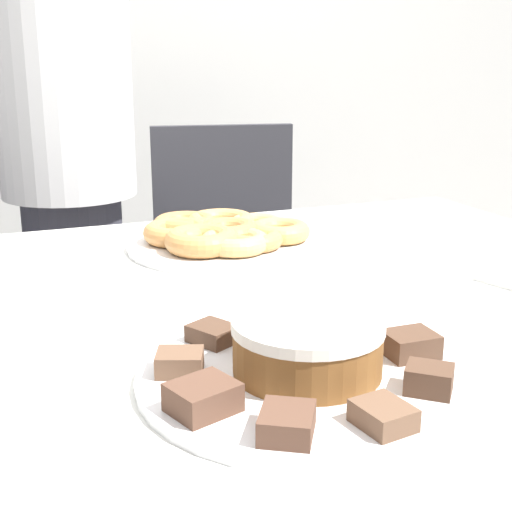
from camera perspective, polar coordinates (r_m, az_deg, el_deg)
name	(u,v)px	position (r m, az deg, el deg)	size (l,w,h in m)	color
table	(225,361)	(1.02, -2.50, -8.43)	(1.42, 1.02, 0.77)	silver
person_standing	(69,168)	(1.84, -14.76, 6.83)	(0.33, 0.33, 1.56)	#383842
office_chair_right	(232,303)	(1.97, -1.97, -3.78)	(0.52, 0.52, 0.90)	black
plate_cake	(303,377)	(0.75, 3.76, -9.63)	(0.36, 0.36, 0.01)	white
plate_donuts	(228,245)	(1.25, -2.23, 0.92)	(0.35, 0.35, 0.01)	white
frosted_cake	(303,346)	(0.74, 3.81, -7.22)	(0.16, 0.16, 0.06)	brown
lamington_0	(203,397)	(0.67, -4.27, -11.21)	(0.07, 0.07, 0.03)	brown
lamington_1	(287,423)	(0.63, 2.49, -13.21)	(0.07, 0.07, 0.02)	brown
lamington_2	(383,416)	(0.65, 10.14, -12.45)	(0.05, 0.06, 0.02)	brown
lamington_3	(429,379)	(0.72, 13.67, -9.56)	(0.06, 0.06, 0.03)	#513828
lamington_4	(410,344)	(0.80, 12.23, -6.91)	(0.06, 0.05, 0.03)	#513828
lamington_5	(351,323)	(0.85, 7.60, -5.35)	(0.07, 0.06, 0.02)	brown
lamington_6	(278,318)	(0.86, 1.76, -4.96)	(0.05, 0.05, 0.03)	brown
lamington_7	(213,334)	(0.82, -3.45, -6.21)	(0.06, 0.07, 0.02)	#513828
lamington_8	(180,362)	(0.75, -6.12, -8.46)	(0.06, 0.06, 0.02)	brown
donut_0	(228,232)	(1.25, -2.24, 1.95)	(0.11, 0.11, 0.04)	#C68447
donut_1	(185,225)	(1.31, -5.71, 2.52)	(0.12, 0.12, 0.03)	#C68447
donut_2	(178,232)	(1.25, -6.29, 1.89)	(0.12, 0.12, 0.03)	#D18E4C
donut_3	(202,240)	(1.19, -4.38, 1.25)	(0.12, 0.12, 0.04)	#D18E4C
donut_4	(235,242)	(1.19, -1.72, 1.13)	(0.12, 0.12, 0.03)	#E5AD66
donut_5	(252,239)	(1.21, -0.30, 1.35)	(0.10, 0.10, 0.03)	#D18E4C
donut_6	(280,231)	(1.26, 1.91, 2.01)	(0.11, 0.11, 0.03)	tan
donut_7	(256,224)	(1.32, 0.04, 2.55)	(0.10, 0.10, 0.03)	#E5AD66
donut_8	(221,222)	(1.32, -2.81, 2.71)	(0.13, 0.13, 0.03)	tan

